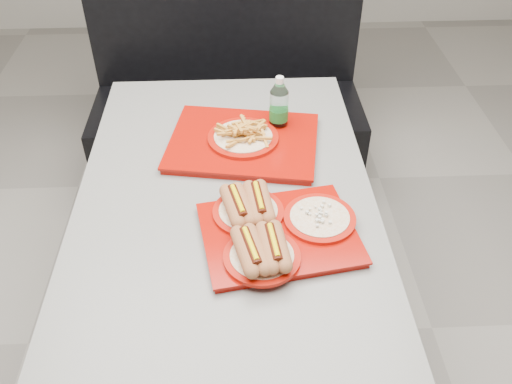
{
  "coord_description": "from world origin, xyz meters",
  "views": [
    {
      "loc": [
        0.04,
        -1.27,
        1.82
      ],
      "look_at": [
        0.09,
        -0.1,
        0.83
      ],
      "focal_mm": 38.0,
      "sensor_mm": 36.0,
      "label": 1
    }
  ],
  "objects_px": {
    "booth_bench": "(228,104)",
    "water_bottle": "(279,108)",
    "tray_near": "(273,229)",
    "tray_far": "(243,139)",
    "diner_table": "(227,230)"
  },
  "relations": [
    {
      "from": "diner_table",
      "to": "booth_bench",
      "type": "distance_m",
      "value": 1.11
    },
    {
      "from": "booth_bench",
      "to": "water_bottle",
      "type": "height_order",
      "value": "booth_bench"
    },
    {
      "from": "booth_bench",
      "to": "tray_far",
      "type": "distance_m",
      "value": 0.94
    },
    {
      "from": "diner_table",
      "to": "water_bottle",
      "type": "distance_m",
      "value": 0.45
    },
    {
      "from": "booth_bench",
      "to": "tray_near",
      "type": "distance_m",
      "value": 1.36
    },
    {
      "from": "tray_far",
      "to": "water_bottle",
      "type": "xyz_separation_m",
      "value": [
        0.13,
        0.09,
        0.06
      ]
    },
    {
      "from": "booth_bench",
      "to": "diner_table",
      "type": "bearing_deg",
      "value": -90.0
    },
    {
      "from": "diner_table",
      "to": "tray_far",
      "type": "height_order",
      "value": "tray_far"
    },
    {
      "from": "booth_bench",
      "to": "tray_far",
      "type": "bearing_deg",
      "value": -85.95
    },
    {
      "from": "tray_far",
      "to": "diner_table",
      "type": "bearing_deg",
      "value": -104.63
    },
    {
      "from": "booth_bench",
      "to": "tray_near",
      "type": "bearing_deg",
      "value": -84.3
    },
    {
      "from": "booth_bench",
      "to": "water_bottle",
      "type": "distance_m",
      "value": 0.91
    },
    {
      "from": "tray_near",
      "to": "booth_bench",
      "type": "bearing_deg",
      "value": 95.7
    },
    {
      "from": "water_bottle",
      "to": "tray_near",
      "type": "bearing_deg",
      "value": -96.06
    },
    {
      "from": "tray_far",
      "to": "booth_bench",
      "type": "bearing_deg",
      "value": 94.05
    }
  ]
}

